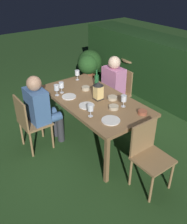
{
  "coord_description": "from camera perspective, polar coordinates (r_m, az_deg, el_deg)",
  "views": [
    {
      "loc": [
        2.58,
        -1.89,
        2.42
      ],
      "look_at": [
        0.0,
        0.0,
        0.53
      ],
      "focal_mm": 39.64,
      "sensor_mm": 36.0,
      "label": 1
    }
  ],
  "objects": [
    {
      "name": "ice_bucket",
      "position": [
        5.54,
        9.34,
        13.16
      ],
      "size": [
        0.26,
        0.26,
        0.34
      ],
      "color": "#B2B7BF",
      "rests_on": "side_table"
    },
    {
      "name": "bowl_salad",
      "position": [
        3.6,
        4.38,
        3.28
      ],
      "size": [
        0.14,
        0.14,
        0.04
      ],
      "color": "#BCAD8E",
      "rests_on": "dining_table"
    },
    {
      "name": "potted_plant_by_hedge",
      "position": [
        5.79,
        -1.3,
        10.46
      ],
      "size": [
        0.47,
        0.47,
        0.72
      ],
      "color": "brown",
      "rests_on": "ground"
    },
    {
      "name": "chair_side_right_a",
      "position": [
        4.49,
        5.81,
        4.86
      ],
      "size": [
        0.42,
        0.4,
        0.87
      ],
      "color": "#937047",
      "rests_on": "ground"
    },
    {
      "name": "wine_glass_c",
      "position": [
        4.21,
        -3.78,
        8.92
      ],
      "size": [
        0.08,
        0.08,
        0.17
      ],
      "color": "silver",
      "rests_on": "dining_table"
    },
    {
      "name": "person_in_blue",
      "position": [
        3.69,
        -11.93,
        0.91
      ],
      "size": [
        0.38,
        0.47,
        1.15
      ],
      "color": "#426699",
      "rests_on": "ground"
    },
    {
      "name": "dining_table",
      "position": [
        3.64,
        0.0,
        2.31
      ],
      "size": [
        1.75,
        0.92,
        0.76
      ],
      "color": "olive",
      "rests_on": "ground"
    },
    {
      "name": "wine_glass_e",
      "position": [
        3.77,
        -7.43,
        6.08
      ],
      "size": [
        0.08,
        0.08,
        0.17
      ],
      "color": "silver",
      "rests_on": "dining_table"
    },
    {
      "name": "plate_c",
      "position": [
        3.67,
        -5.67,
        3.56
      ],
      "size": [
        0.21,
        0.21,
        0.01
      ],
      "primitive_type": "cylinder",
      "color": "silver",
      "rests_on": "dining_table"
    },
    {
      "name": "side_table",
      "position": [
        5.65,
        9.05,
        9.91
      ],
      "size": [
        0.54,
        0.54,
        0.7
      ],
      "color": "#9E7A51",
      "rests_on": "ground"
    },
    {
      "name": "ground_plane",
      "position": [
        4.02,
        0.0,
        -6.51
      ],
      "size": [
        16.0,
        16.0,
        0.0
      ],
      "primitive_type": "plane",
      "color": "#26471E"
    },
    {
      "name": "bowl_olives",
      "position": [
        3.87,
        -1.82,
        5.53
      ],
      "size": [
        0.12,
        0.12,
        0.05
      ],
      "color": "#BCAD8E",
      "rests_on": "dining_table"
    },
    {
      "name": "lantern_centerpiece",
      "position": [
        3.54,
        1.11,
        5.14
      ],
      "size": [
        0.15,
        0.15,
        0.27
      ],
      "color": "black",
      "rests_on": "dining_table"
    },
    {
      "name": "hedge_backdrop",
      "position": [
        5.06,
        19.36,
        7.83
      ],
      "size": [
        5.04,
        0.75,
        1.22
      ],
      "primitive_type": "cube",
      "color": "#193816",
      "rests_on": "ground"
    },
    {
      "name": "chair_head_far",
      "position": [
        3.08,
        12.67,
        -9.32
      ],
      "size": [
        0.4,
        0.42,
        0.87
      ],
      "color": "#937047",
      "rests_on": "ground"
    },
    {
      "name": "person_in_pink",
      "position": [
        4.31,
        3.95,
        6.03
      ],
      "size": [
        0.38,
        0.47,
        1.15
      ],
      "color": "#C675A3",
      "rests_on": "ground"
    },
    {
      "name": "wine_glass_a",
      "position": [
        3.38,
        7.0,
        3.02
      ],
      "size": [
        0.08,
        0.08,
        0.17
      ],
      "color": "silver",
      "rests_on": "dining_table"
    },
    {
      "name": "wine_glass_d",
      "position": [
        3.7,
        -8.52,
        5.49
      ],
      "size": [
        0.08,
        0.08,
        0.17
      ],
      "color": "silver",
      "rests_on": "dining_table"
    },
    {
      "name": "wine_glass_b",
      "position": [
        3.13,
        -0.69,
        0.88
      ],
      "size": [
        0.08,
        0.08,
        0.17
      ],
      "color": "silver",
      "rests_on": "dining_table"
    },
    {
      "name": "green_bottle_on_table",
      "position": [
        3.93,
        0.71,
        7.24
      ],
      "size": [
        0.07,
        0.07,
        0.29
      ],
      "color": "#1E5B2D",
      "rests_on": "dining_table"
    },
    {
      "name": "bowl_bread",
      "position": [
        3.35,
        4.67,
        1.13
      ],
      "size": [
        0.13,
        0.13,
        0.04
      ],
      "color": "#BCAD8E",
      "rests_on": "dining_table"
    },
    {
      "name": "plate_b",
      "position": [
        3.09,
        4.01,
        -1.93
      ],
      "size": [
        0.24,
        0.24,
        0.01
      ],
      "primitive_type": "cylinder",
      "color": "silver",
      "rests_on": "dining_table"
    },
    {
      "name": "plate_a",
      "position": [
        3.41,
        -1.59,
        1.48
      ],
      "size": [
        0.22,
        0.22,
        0.01
      ],
      "primitive_type": "cylinder",
      "color": "silver",
      "rests_on": "dining_table"
    },
    {
      "name": "potted_plant_corner",
      "position": [
        5.92,
        -0.88,
        11.14
      ],
      "size": [
        0.57,
        0.57,
        0.77
      ],
      "color": "brown",
      "rests_on": "ground"
    },
    {
      "name": "bowl_dip",
      "position": [
        3.28,
        11.23,
        -0.04
      ],
      "size": [
        0.12,
        0.12,
        0.05
      ],
      "color": "#9E5138",
      "rests_on": "dining_table"
    },
    {
      "name": "chair_side_left_a",
      "position": [
        3.7,
        -14.39,
        -2.02
      ],
      "size": [
        0.42,
        0.4,
        0.87
      ],
      "color": "#937047",
      "rests_on": "ground"
    }
  ]
}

